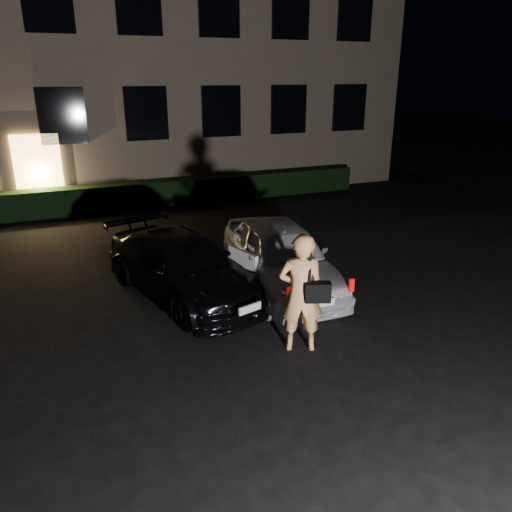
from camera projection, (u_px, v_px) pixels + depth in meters
name	position (u px, v px, depth m)	size (l,w,h in m)	color
ground	(295.00, 358.00, 7.91)	(80.00, 80.00, 0.00)	black
building	(119.00, 24.00, 18.82)	(20.00, 8.11, 12.00)	#6A5A4B
hedge	(155.00, 194.00, 16.85)	(15.00, 0.70, 0.85)	black
sedan	(183.00, 267.00, 9.96)	(2.82, 4.56, 1.23)	black
hatch	(281.00, 256.00, 10.32)	(1.98, 4.23, 1.40)	silver
man	(301.00, 293.00, 7.86)	(0.84, 0.72, 1.98)	#F9AE6B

